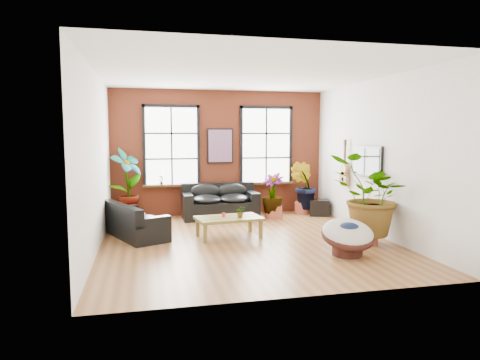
# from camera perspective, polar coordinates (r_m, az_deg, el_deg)

# --- Properties ---
(room) EXTENTS (6.04, 6.54, 3.54)m
(room) POSITION_cam_1_polar(r_m,az_deg,el_deg) (9.09, 0.62, 2.82)
(room) COLOR brown
(room) RESTS_ON ground
(sofa_back) EXTENTS (2.03, 0.99, 0.93)m
(sofa_back) POSITION_cam_1_polar(r_m,az_deg,el_deg) (11.72, -2.73, -2.99)
(sofa_back) COLOR black
(sofa_back) RESTS_ON ground
(sofa_left) EXTENTS (1.51, 2.07, 0.76)m
(sofa_left) POSITION_cam_1_polar(r_m,az_deg,el_deg) (9.79, -14.04, -5.41)
(sofa_left) COLOR black
(sofa_left) RESTS_ON ground
(coffee_table) EXTENTS (1.51, 0.99, 0.55)m
(coffee_table) POSITION_cam_1_polar(r_m,az_deg,el_deg) (9.45, -1.51, -5.27)
(coffee_table) COLOR brown
(coffee_table) RESTS_ON ground
(papasan_chair) EXTENTS (1.09, 1.10, 0.74)m
(papasan_chair) POSITION_cam_1_polar(r_m,az_deg,el_deg) (8.32, 14.16, -7.17)
(papasan_chair) COLOR #3B1B15
(papasan_chair) RESTS_ON ground
(poster) EXTENTS (0.74, 0.06, 0.98)m
(poster) POSITION_cam_1_polar(r_m,az_deg,el_deg) (12.05, -2.67, 4.57)
(poster) COLOR black
(poster) RESTS_ON room
(tv_wall_unit) EXTENTS (0.13, 1.86, 1.20)m
(tv_wall_unit) POSITION_cam_1_polar(r_m,az_deg,el_deg) (10.57, 15.73, 1.93)
(tv_wall_unit) COLOR black
(tv_wall_unit) RESTS_ON room
(media_box) EXTENTS (0.66, 0.60, 0.45)m
(media_box) POSITION_cam_1_polar(r_m,az_deg,el_deg) (12.24, 10.53, -3.63)
(media_box) COLOR black
(media_box) RESTS_ON ground
(pot_back_left) EXTENTS (0.60, 0.60, 0.38)m
(pot_back_left) POSITION_cam_1_polar(r_m,az_deg,el_deg) (11.71, -14.70, -4.32)
(pot_back_left) COLOR #9F4A34
(pot_back_left) RESTS_ON ground
(pot_back_right) EXTENTS (0.62, 0.62, 0.34)m
(pot_back_right) POSITION_cam_1_polar(r_m,az_deg,el_deg) (12.46, 8.38, -3.67)
(pot_back_right) COLOR #9F4A34
(pot_back_right) RESTS_ON ground
(pot_right_wall) EXTENTS (0.64, 0.64, 0.37)m
(pot_right_wall) POSITION_cam_1_polar(r_m,az_deg,el_deg) (9.33, 16.41, -7.03)
(pot_right_wall) COLOR #9F4A34
(pot_right_wall) RESTS_ON ground
(pot_mid) EXTENTS (0.48, 0.48, 0.35)m
(pot_mid) POSITION_cam_1_polar(r_m,az_deg,el_deg) (11.71, 4.48, -4.23)
(pot_mid) COLOR #9F4A34
(pot_mid) RESTS_ON ground
(floor_plant_back_left) EXTENTS (1.11, 1.12, 1.78)m
(floor_plant_back_left) POSITION_cam_1_polar(r_m,az_deg,el_deg) (11.57, -14.81, -0.20)
(floor_plant_back_left) COLOR #15501F
(floor_plant_back_left) RESTS_ON ground
(floor_plant_back_right) EXTENTS (0.94, 0.93, 1.34)m
(floor_plant_back_right) POSITION_cam_1_polar(r_m,az_deg,el_deg) (12.34, 8.44, -0.73)
(floor_plant_back_right) COLOR #15501F
(floor_plant_back_right) RESTS_ON ground
(floor_plant_right_wall) EXTENTS (1.71, 1.54, 1.70)m
(floor_plant_right_wall) POSITION_cam_1_polar(r_m,az_deg,el_deg) (9.18, 16.85, -2.03)
(floor_plant_right_wall) COLOR #15501F
(floor_plant_right_wall) RESTS_ON ground
(floor_plant_mid) EXTENTS (0.84, 0.84, 1.07)m
(floor_plant_mid) POSITION_cam_1_polar(r_m,az_deg,el_deg) (11.62, 4.35, -1.82)
(floor_plant_mid) COLOR #15501F
(floor_plant_mid) RESTS_ON ground
(table_plant) EXTENTS (0.22, 0.19, 0.24)m
(table_plant) POSITION_cam_1_polar(r_m,az_deg,el_deg) (9.38, 0.04, -4.28)
(table_plant) COLOR #15501F
(table_plant) RESTS_ON coffee_table
(sill_plant_left) EXTENTS (0.17, 0.17, 0.27)m
(sill_plant_left) POSITION_cam_1_polar(r_m,az_deg,el_deg) (11.89, -10.46, 0.03)
(sill_plant_left) COLOR #15501F
(sill_plant_left) RESTS_ON room
(sill_plant_right) EXTENTS (0.19, 0.19, 0.27)m
(sill_plant_right) POSITION_cam_1_polar(r_m,az_deg,el_deg) (12.46, 5.12, 0.38)
(sill_plant_right) COLOR #15501F
(sill_plant_right) RESTS_ON room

